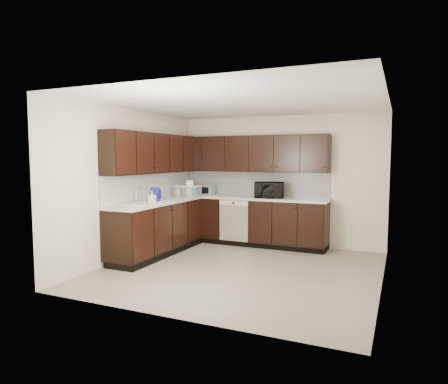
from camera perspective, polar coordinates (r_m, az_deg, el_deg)
The scene contains 20 objects.
floor at distance 6.18m, azimuth 2.36°, elevation -11.02°, with size 4.00×4.00×0.00m, color gray.
ceiling at distance 5.99m, azimuth 2.44°, elevation 12.63°, with size 4.00×4.00×0.00m, color white.
wall_back at distance 7.85m, azimuth 7.80°, elevation 1.63°, with size 4.00×0.02×2.50m, color beige.
wall_left at distance 6.95m, azimuth -13.12°, elevation 1.12°, with size 0.02×4.00×2.50m, color beige.
wall_right at distance 5.54m, azimuth 22.00°, elevation -0.07°, with size 0.02×4.00×2.50m, color beige.
wall_front at distance 4.17m, azimuth -7.80°, elevation -1.30°, with size 4.00×0.02×2.50m, color beige.
lower_cabinets at distance 7.47m, azimuth -1.67°, elevation -4.95°, with size 3.00×2.80×0.90m.
countertop at distance 7.40m, azimuth -1.71°, elevation -1.09°, with size 3.03×2.83×0.04m.
backsplash at distance 7.66m, azimuth -2.44°, elevation 1.07°, with size 3.00×2.80×0.48m.
upper_cabinets at distance 7.49m, azimuth -2.05°, elevation 5.50°, with size 3.00×2.80×0.70m.
dishwasher at distance 7.60m, azimuth 1.40°, elevation -3.77°, with size 0.58×0.04×0.78m.
sink at distance 6.78m, azimuth -10.98°, elevation -2.06°, with size 0.54×0.82×0.42m.
microwave at distance 7.55m, azimuth 6.46°, elevation 0.29°, with size 0.54×0.36×0.30m, color black.
soap_bottle_a at distance 6.67m, azimuth -10.25°, elevation -0.76°, with size 0.09×0.10×0.21m, color gray.
soap_bottle_b at distance 7.87m, azimuth -6.63°, elevation 0.27°, with size 0.09×0.09×0.24m, color gray.
toaster_oven at distance 8.09m, azimuth -2.65°, elevation 0.30°, with size 0.32×0.24×0.20m, color #BDBDBF.
storage_bin at distance 7.92m, azimuth -5.39°, elevation 0.14°, with size 0.49×0.36×0.19m, color silver.
blue_pitcher at distance 6.85m, azimuth -9.83°, elevation -0.41°, with size 0.17×0.17×0.26m, color #101196.
teal_tumbler at distance 7.80m, azimuth -4.33°, elevation 0.05°, with size 0.08×0.08×0.19m, color #0D9398.
paper_towel_roll at distance 7.88m, azimuth -4.91°, elevation 0.54°, with size 0.14×0.14×0.31m, color white.
Camera 1 is at (2.19, -5.52, 1.70)m, focal length 32.00 mm.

